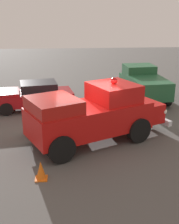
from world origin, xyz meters
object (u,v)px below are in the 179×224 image
at_px(traffic_cone, 41,171).
at_px(classic_hot_rod, 33,95).
at_px(parked_pickup, 143,83).
at_px(lawn_chair_near_truck, 33,125).
at_px(spectator_seated, 32,121).
at_px(vintage_fire_truck, 94,114).

bearing_deg(traffic_cone, classic_hot_rod, 7.24).
bearing_deg(parked_pickup, lawn_chair_near_truck, 131.61).
bearing_deg(spectator_seated, vintage_fire_truck, -104.32).
distance_m(parked_pickup, lawn_chair_near_truck, 8.13).
bearing_deg(traffic_cone, parked_pickup, -32.03).
bearing_deg(traffic_cone, vintage_fire_truck, -35.00).
bearing_deg(vintage_fire_truck, spectator_seated, 75.68).
bearing_deg(lawn_chair_near_truck, classic_hot_rod, 5.35).
height_order(vintage_fire_truck, parked_pickup, vintage_fire_truck).
distance_m(lawn_chair_near_truck, traffic_cone, 3.46).
bearing_deg(classic_hot_rod, parked_pickup, -77.76).
xyz_separation_m(vintage_fire_truck, classic_hot_rod, (4.54, 2.94, -0.45)).
bearing_deg(traffic_cone, spectator_seated, 9.97).
relative_size(spectator_seated, traffic_cone, 2.03).
distance_m(classic_hot_rod, parked_pickup, 6.60).
bearing_deg(lawn_chair_near_truck, parked_pickup, -48.39).
relative_size(vintage_fire_truck, classic_hot_rod, 1.37).
relative_size(classic_hot_rod, traffic_cone, 7.25).
xyz_separation_m(parked_pickup, lawn_chair_near_truck, (-5.39, 6.07, -0.40)).
height_order(classic_hot_rod, parked_pickup, parked_pickup).
height_order(classic_hot_rod, traffic_cone, classic_hot_rod).
xyz_separation_m(classic_hot_rod, lawn_chair_near_truck, (-3.99, -0.37, -0.16)).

